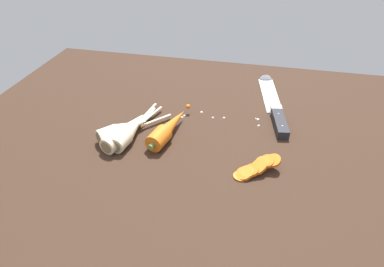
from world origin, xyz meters
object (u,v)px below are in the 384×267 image
object	(u,v)px
chefs_knife	(272,101)
whole_carrot	(168,128)
parsnip_front	(129,132)
parsnip_mid_left	(131,128)
parsnip_mid_right	(126,132)
parsnip_back	(124,129)
carrot_slice_stack	(256,168)

from	to	relation	value
chefs_knife	whole_carrot	bearing A→B (deg)	-138.60
parsnip_front	parsnip_mid_left	size ratio (longest dim) A/B	0.95
parsnip_mid_right	parsnip_back	world-z (taller)	same
carrot_slice_stack	whole_carrot	bearing A→B (deg)	157.27
parsnip_mid_left	parsnip_front	bearing A→B (deg)	-80.17
chefs_knife	parsnip_mid_left	xyz separation A→B (cm)	(-33.36, -23.31, 1.33)
parsnip_mid_left	carrot_slice_stack	distance (cm)	31.44
parsnip_mid_left	parsnip_back	world-z (taller)	same
parsnip_mid_left	parsnip_mid_right	distance (cm)	1.81
parsnip_front	carrot_slice_stack	bearing A→B (deg)	-10.68
parsnip_front	carrot_slice_stack	distance (cm)	30.86
whole_carrot	parsnip_back	xyz separation A→B (cm)	(-10.34, -2.67, -0.12)
parsnip_mid_right	whole_carrot	bearing A→B (deg)	20.65
whole_carrot	parsnip_mid_left	xyz separation A→B (cm)	(-8.95, -1.79, -0.12)
parsnip_mid_right	parsnip_back	distance (cm)	1.29
whole_carrot	parsnip_mid_right	bearing A→B (deg)	-159.35
carrot_slice_stack	parsnip_back	bearing A→B (deg)	168.69
chefs_knife	whole_carrot	xyz separation A→B (cm)	(-24.41, -21.52, 1.45)
parsnip_front	chefs_knife	bearing A→B (deg)	36.92
parsnip_mid_right	carrot_slice_stack	size ratio (longest dim) A/B	2.21
whole_carrot	parsnip_front	size ratio (longest dim) A/B	1.03
parsnip_mid_right	parsnip_back	xyz separation A→B (cm)	(-0.95, 0.87, 0.00)
parsnip_mid_left	carrot_slice_stack	bearing A→B (deg)	-13.38
whole_carrot	parsnip_mid_right	world-z (taller)	whole_carrot
parsnip_front	carrot_slice_stack	xyz separation A→B (cm)	(30.31, -5.72, -0.65)
chefs_knife	whole_carrot	distance (cm)	32.57
parsnip_mid_right	chefs_knife	bearing A→B (deg)	36.55
chefs_knife	parsnip_mid_right	bearing A→B (deg)	-143.45
whole_carrot	carrot_slice_stack	size ratio (longest dim) A/B	2.05
parsnip_front	parsnip_mid_right	world-z (taller)	same
chefs_knife	parsnip_mid_right	distance (cm)	42.10
parsnip_front	parsnip_mid_right	size ratio (longest dim) A/B	0.91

